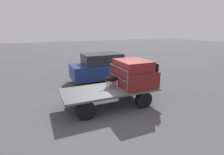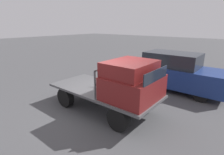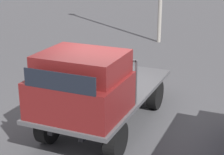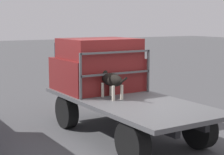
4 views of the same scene
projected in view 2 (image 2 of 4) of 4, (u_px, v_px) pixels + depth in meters
name	position (u px, v px, depth m)	size (l,w,h in m)	color
ground_plane	(104.00, 109.00, 6.46)	(80.00, 80.00, 0.00)	#474749
flatbed_truck	(103.00, 94.00, 6.29)	(4.04, 1.80, 0.78)	black
truck_cab	(132.00, 81.00, 5.35)	(1.50, 1.68, 1.15)	maroon
truck_headboard	(112.00, 75.00, 5.81)	(0.04, 1.68, 0.92)	#4C4C4F
dog	(114.00, 79.00, 6.11)	(1.05, 0.26, 0.62)	beige
parked_sedan	(175.00, 72.00, 8.17)	(4.30, 1.71, 1.75)	black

